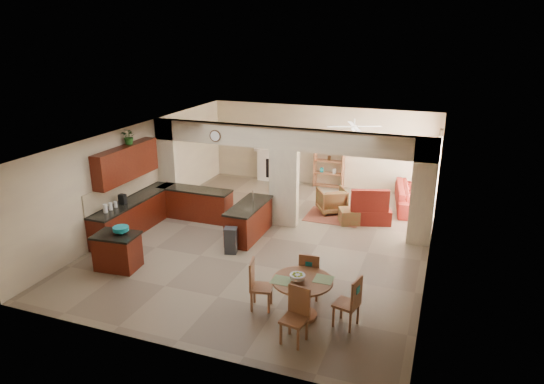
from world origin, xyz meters
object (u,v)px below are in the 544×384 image
(armchair, at_px, (332,200))
(dining_table, at_px, (302,293))
(kitchen_island, at_px, (118,251))
(sofa, at_px, (412,197))

(armchair, bearing_deg, dining_table, 67.57)
(kitchen_island, relative_size, sofa, 0.43)
(kitchen_island, distance_m, armchair, 6.50)
(kitchen_island, xyz_separation_m, armchair, (3.78, 5.29, -0.05))
(kitchen_island, distance_m, dining_table, 4.61)
(kitchen_island, bearing_deg, dining_table, -11.04)
(kitchen_island, xyz_separation_m, dining_table, (4.59, -0.44, 0.09))
(sofa, relative_size, armchair, 2.95)
(kitchen_island, distance_m, sofa, 8.90)
(dining_table, relative_size, sofa, 0.48)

